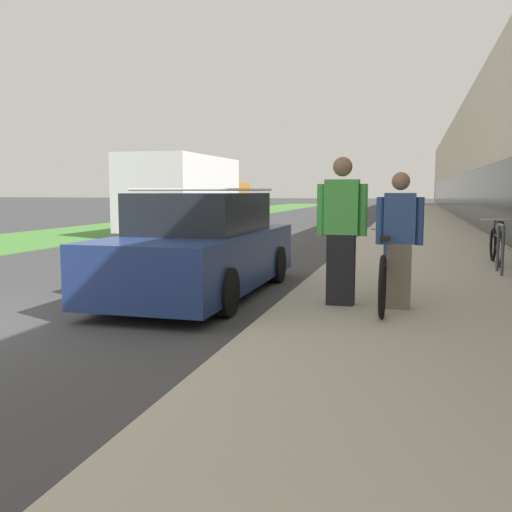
# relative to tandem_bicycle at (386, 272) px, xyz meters

# --- Properties ---
(sidewalk_slab) EXTENTS (3.87, 70.00, 0.11)m
(sidewalk_slab) POSITION_rel_tandem_bicycle_xyz_m (0.62, 18.56, -0.43)
(sidewalk_slab) COLOR #B2AA99
(sidewalk_slab) RESTS_ON ground
(lawn_strip) EXTENTS (4.44, 70.00, 0.03)m
(lawn_strip) POSITION_rel_tandem_bicycle_xyz_m (-11.15, 22.56, -0.48)
(lawn_strip) COLOR #478438
(lawn_strip) RESTS_ON ground
(tandem_bicycle) EXTENTS (0.52, 2.61, 0.89)m
(tandem_bicycle) POSITION_rel_tandem_bicycle_xyz_m (0.00, 0.00, 0.00)
(tandem_bicycle) COLOR black
(tandem_bicycle) RESTS_ON sidewalk_slab
(person_rider) EXTENTS (0.55, 0.22, 1.62)m
(person_rider) POSITION_rel_tandem_bicycle_xyz_m (0.15, -0.33, 0.43)
(person_rider) COLOR #756B5B
(person_rider) RESTS_ON sidewalk_slab
(person_bystander) EXTENTS (0.61, 0.24, 1.81)m
(person_bystander) POSITION_rel_tandem_bicycle_xyz_m (-0.54, -0.28, 0.53)
(person_bystander) COLOR black
(person_bystander) RESTS_ON sidewalk_slab
(bike_rack_hoop) EXTENTS (0.05, 0.60, 0.84)m
(bike_rack_hoop) POSITION_rel_tandem_bicycle_xyz_m (1.75, 3.10, 0.13)
(bike_rack_hoop) COLOR #4C4C51
(bike_rack_hoop) RESTS_ON sidewalk_slab
(cruiser_bike_nearest) EXTENTS (0.52, 1.64, 0.85)m
(cruiser_bike_nearest) POSITION_rel_tandem_bicycle_xyz_m (1.87, 4.42, -0.02)
(cruiser_bike_nearest) COLOR black
(cruiser_bike_nearest) RESTS_ON sidewalk_slab
(parked_sedan_curbside) EXTENTS (1.81, 4.48, 1.55)m
(parked_sedan_curbside) POSITION_rel_tandem_bicycle_xyz_m (-2.64, 0.48, 0.19)
(parked_sedan_curbside) COLOR navy
(parked_sedan_curbside) RESTS_ON ground
(moving_truck) EXTENTS (2.45, 7.34, 2.66)m
(moving_truck) POSITION_rel_tandem_bicycle_xyz_m (-7.31, 11.50, 0.86)
(moving_truck) COLOR orange
(moving_truck) RESTS_ON ground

